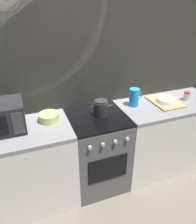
{
  "coord_description": "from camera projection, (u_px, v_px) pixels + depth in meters",
  "views": [
    {
      "loc": [
        -0.68,
        -1.82,
        1.99
      ],
      "look_at": [
        0.01,
        0.0,
        0.95
      ],
      "focal_mm": 34.65,
      "sensor_mm": 36.0,
      "label": 1
    }
  ],
  "objects": [
    {
      "name": "ground_plane",
      "position": [
        98.0,
        180.0,
        2.65
      ],
      "size": [
        8.0,
        8.0,
        0.0
      ],
      "primitive_type": "plane",
      "color": "#6B6054"
    },
    {
      "name": "back_wall",
      "position": [
        87.0,
        79.0,
        2.35
      ],
      "size": [
        3.6,
        0.05,
        2.4
      ],
      "color": "#B2AD9E",
      "rests_on": "ground_plane"
    },
    {
      "name": "counter_left",
      "position": [
        13.0,
        171.0,
        2.16
      ],
      "size": [
        1.2,
        0.6,
        0.9
      ],
      "color": "silver",
      "rests_on": "ground_plane"
    },
    {
      "name": "stove_unit",
      "position": [
        98.0,
        151.0,
        2.44
      ],
      "size": [
        0.6,
        0.63,
        0.9
      ],
      "color": "#4C4C51",
      "rests_on": "ground_plane"
    },
    {
      "name": "counter_right",
      "position": [
        164.0,
        135.0,
        2.72
      ],
      "size": [
        1.2,
        0.6,
        0.9
      ],
      "color": "silver",
      "rests_on": "ground_plane"
    },
    {
      "name": "kettle",
      "position": [
        101.0,
        108.0,
        2.22
      ],
      "size": [
        0.28,
        0.15,
        0.17
      ],
      "color": "#262628",
      "rests_on": "stove_unit"
    },
    {
      "name": "mixing_bowl",
      "position": [
        49.0,
        117.0,
        2.13
      ],
      "size": [
        0.2,
        0.2,
        0.08
      ],
      "primitive_type": "cylinder",
      "color": "#B7D166",
      "rests_on": "counter_left"
    },
    {
      "name": "pitcher",
      "position": [
        134.0,
        97.0,
        2.4
      ],
      "size": [
        0.16,
        0.11,
        0.2
      ],
      "color": "#198CD8",
      "rests_on": "counter_right"
    },
    {
      "name": "dish_pile",
      "position": [
        165.0,
        101.0,
        2.5
      ],
      "size": [
        0.3,
        0.4,
        0.07
      ],
      "color": "tan",
      "rests_on": "counter_right"
    },
    {
      "name": "spice_jar",
      "position": [
        187.0,
        96.0,
        2.56
      ],
      "size": [
        0.08,
        0.08,
        0.1
      ],
      "color": "silver",
      "rests_on": "counter_right"
    }
  ]
}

